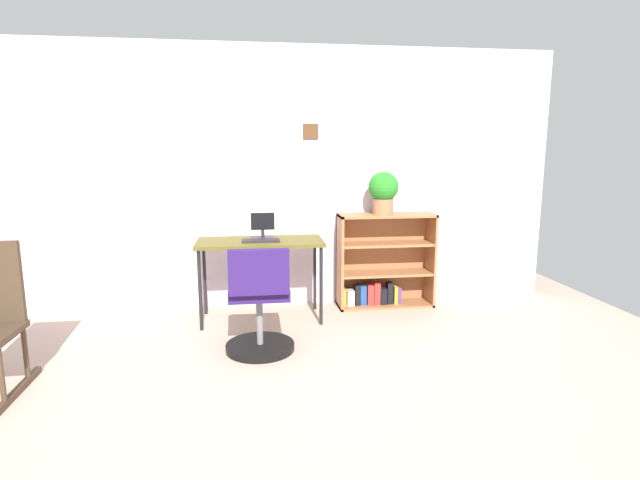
{
  "coord_description": "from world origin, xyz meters",
  "views": [
    {
      "loc": [
        -0.34,
        -2.62,
        1.5
      ],
      "look_at": [
        0.2,
        1.33,
        0.77
      ],
      "focal_mm": 27.88,
      "sensor_mm": 36.0,
      "label": 1
    }
  ],
  "objects_px": {
    "monitor": "(263,228)",
    "potted_plant_on_shelf": "(383,191)",
    "bookshelf_low": "(383,264)",
    "desk": "(260,247)",
    "keyboard": "(261,241)",
    "office_chair": "(259,307)"
  },
  "relations": [
    {
      "from": "monitor",
      "to": "keyboard",
      "type": "bearing_deg",
      "value": -99.04
    },
    {
      "from": "monitor",
      "to": "bookshelf_low",
      "type": "distance_m",
      "value": 1.25
    },
    {
      "from": "monitor",
      "to": "bookshelf_low",
      "type": "relative_size",
      "value": 0.25
    },
    {
      "from": "monitor",
      "to": "keyboard",
      "type": "xyz_separation_m",
      "value": [
        -0.02,
        -0.14,
        -0.09
      ]
    },
    {
      "from": "desk",
      "to": "keyboard",
      "type": "bearing_deg",
      "value": -85.51
    },
    {
      "from": "desk",
      "to": "bookshelf_low",
      "type": "relative_size",
      "value": 1.2
    },
    {
      "from": "office_chair",
      "to": "keyboard",
      "type": "bearing_deg",
      "value": 87.41
    },
    {
      "from": "monitor",
      "to": "potted_plant_on_shelf",
      "type": "distance_m",
      "value": 1.18
    },
    {
      "from": "keyboard",
      "to": "office_chair",
      "type": "distance_m",
      "value": 0.8
    },
    {
      "from": "office_chair",
      "to": "bookshelf_low",
      "type": "bearing_deg",
      "value": 40.71
    },
    {
      "from": "monitor",
      "to": "desk",
      "type": "bearing_deg",
      "value": -109.87
    },
    {
      "from": "keyboard",
      "to": "bookshelf_low",
      "type": "bearing_deg",
      "value": 15.96
    },
    {
      "from": "keyboard",
      "to": "bookshelf_low",
      "type": "distance_m",
      "value": 1.27
    },
    {
      "from": "keyboard",
      "to": "bookshelf_low",
      "type": "xyz_separation_m",
      "value": [
        1.18,
        0.34,
        -0.32
      ]
    },
    {
      "from": "desk",
      "to": "potted_plant_on_shelf",
      "type": "xyz_separation_m",
      "value": [
        1.16,
        0.22,
        0.47
      ]
    },
    {
      "from": "desk",
      "to": "potted_plant_on_shelf",
      "type": "height_order",
      "value": "potted_plant_on_shelf"
    },
    {
      "from": "desk",
      "to": "monitor",
      "type": "bearing_deg",
      "value": 70.13
    },
    {
      "from": "bookshelf_low",
      "to": "keyboard",
      "type": "bearing_deg",
      "value": -164.04
    },
    {
      "from": "office_chair",
      "to": "potted_plant_on_shelf",
      "type": "xyz_separation_m",
      "value": [
        1.18,
        0.98,
        0.76
      ]
    },
    {
      "from": "office_chair",
      "to": "bookshelf_low",
      "type": "height_order",
      "value": "bookshelf_low"
    },
    {
      "from": "monitor",
      "to": "office_chair",
      "type": "distance_m",
      "value": 0.96
    },
    {
      "from": "monitor",
      "to": "potted_plant_on_shelf",
      "type": "bearing_deg",
      "value": 7.15
    }
  ]
}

